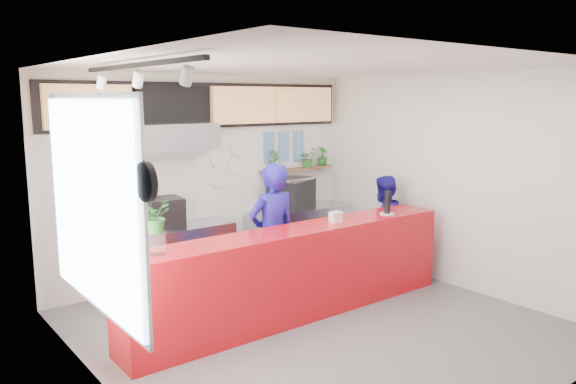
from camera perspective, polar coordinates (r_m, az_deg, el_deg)
floor at (r=6.82m, az=3.03°, el=-13.40°), size 5.00×5.00×0.00m
ceiling at (r=6.29m, az=3.27°, el=12.64°), size 5.00×5.00×0.00m
wall_back at (r=8.41m, az=-8.09°, el=1.53°), size 5.00×0.00×5.00m
wall_left at (r=5.14m, az=-18.44°, el=-3.97°), size 0.00×5.00×5.00m
wall_right at (r=8.23m, az=16.41°, el=1.06°), size 0.00×5.00×5.00m
service_counter at (r=6.92m, az=0.88°, el=-8.19°), size 4.50×0.60×1.10m
cream_band at (r=8.32m, az=-8.24°, el=9.05°), size 5.00×0.02×0.80m
prep_bench at (r=8.00m, az=-11.84°, el=-6.68°), size 1.80×0.60×0.90m
panini_oven at (r=7.82m, az=-12.42°, el=-2.11°), size 0.53×0.53×0.42m
extraction_hood at (r=7.67m, az=-12.11°, el=5.53°), size 1.20×0.70×0.35m
hood_lip at (r=7.68m, az=-12.06°, el=4.04°), size 1.20×0.69×0.31m
right_bench at (r=9.20m, az=1.15°, el=-4.34°), size 1.80×0.60×0.90m
espresso_machine at (r=8.96m, az=0.35°, el=-0.25°), size 0.88×0.77×0.47m
espresso_tray at (r=8.92m, az=0.36°, el=1.29°), size 0.69×0.55×0.06m
herb_shelf at (r=9.23m, az=0.87°, el=2.33°), size 1.40×0.18×0.04m
menu_board_far_left at (r=7.51m, az=-19.60°, el=8.17°), size 1.10×0.10×0.55m
menu_board_mid_left at (r=7.95m, az=-11.57°, el=8.57°), size 1.10×0.10×0.55m
menu_board_mid_right at (r=8.53m, az=-4.49°, el=8.79°), size 1.10×0.10×0.55m
menu_board_far_right at (r=9.22m, az=1.61°, el=8.87°), size 1.10×0.10×0.55m
soffit at (r=8.30m, az=-8.13°, el=8.70°), size 4.80×0.04×0.65m
window_pane at (r=5.39m, az=-19.33°, el=-1.24°), size 0.04×2.20×1.90m
window_frame at (r=5.40m, az=-19.13°, el=-1.21°), size 0.03×2.30×2.00m
wall_clock_rim at (r=4.23m, az=-14.22°, el=0.99°), size 0.05×0.30×0.30m
wall_clock_face at (r=4.24m, az=-13.85°, el=1.03°), size 0.02×0.26×0.26m
track_rail at (r=5.16m, az=-15.02°, el=12.36°), size 0.05×2.40×0.04m
dec_plate_a at (r=8.43m, az=-7.15°, el=3.28°), size 0.24×0.03×0.24m
dec_plate_b at (r=8.60m, az=-5.41°, el=2.77°), size 0.24×0.03×0.24m
dec_plate_c at (r=8.47m, az=-7.11°, el=1.27°), size 0.24×0.03×0.24m
dec_plate_d at (r=8.60m, az=-5.16°, el=4.45°), size 0.24×0.03×0.24m
photo_frame_a at (r=8.94m, az=-1.95°, el=5.31°), size 0.20×0.02×0.25m
photo_frame_b at (r=9.12m, az=-0.42°, el=5.40°), size 0.20×0.02×0.25m
photo_frame_c at (r=9.30m, az=1.05°, el=5.48°), size 0.20×0.02×0.25m
photo_frame_d at (r=8.96m, az=-1.95°, el=3.72°), size 0.20×0.02×0.25m
photo_frame_e at (r=9.14m, az=-0.42°, el=3.84°), size 0.20×0.02×0.25m
photo_frame_f at (r=9.32m, az=1.05°, el=3.95°), size 0.20×0.02×0.25m
staff_center at (r=7.14m, az=-1.63°, el=-4.47°), size 0.70×0.48×1.86m
staff_right at (r=8.62m, az=9.62°, el=-3.35°), size 0.78×0.63×1.51m
herb_a at (r=8.93m, az=-1.39°, el=3.32°), size 0.19×0.13×0.34m
herb_c at (r=9.35m, az=1.97°, el=3.49°), size 0.34×0.32×0.31m
herb_d at (r=9.56m, az=3.51°, el=3.64°), size 0.22×0.21×0.32m
glass_vase at (r=5.81m, az=-13.23°, el=-5.07°), size 0.23×0.23×0.23m
basil_vase at (r=5.75m, az=-13.34°, el=-2.38°), size 0.40×0.38×0.35m
napkin_holder at (r=7.12m, az=4.86°, el=-2.56°), size 0.16×0.10×0.14m
white_plate at (r=7.71m, az=10.03°, el=-2.20°), size 0.25×0.25×0.02m
pepper_mill at (r=7.68m, az=10.07°, el=-1.01°), size 0.10×0.10×0.31m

